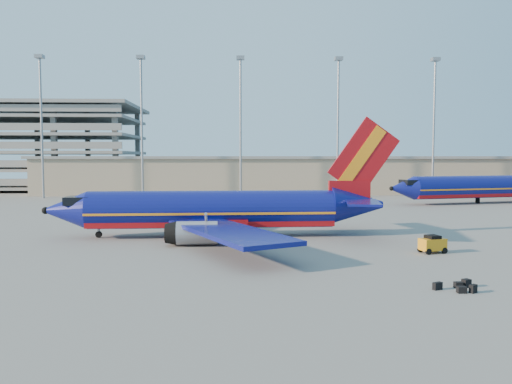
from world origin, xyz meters
TOP-DOWN VIEW (x-y plane):
  - ground at (0.00, 0.00)m, footprint 220.00×220.00m
  - terminal_building at (10.00, 58.00)m, footprint 122.00×16.00m
  - parking_garage at (-62.00, 74.05)m, footprint 62.00×32.00m
  - light_mast_row at (5.00, 46.00)m, footprint 101.60×1.60m
  - aircraft_main at (-7.49, -4.44)m, footprint 37.09×35.67m
  - aircraft_second at (38.59, 31.81)m, footprint 37.80×17.07m
  - baggage_tug at (11.18, -14.26)m, footprint 2.43×1.83m
  - luggage_pile at (8.16, -26.20)m, footprint 2.74×1.88m

SIDE VIEW (x-z plane):
  - ground at x=0.00m, z-range 0.00..0.00m
  - luggage_pile at x=8.16m, z-range -0.03..0.49m
  - baggage_tug at x=11.18m, z-range 0.03..1.58m
  - aircraft_main at x=-7.49m, z-range -3.60..8.96m
  - aircraft_second at x=38.59m, z-range -3.52..9.48m
  - terminal_building at x=10.00m, z-range 0.07..8.57m
  - parking_garage at x=-62.00m, z-range 1.03..22.43m
  - light_mast_row at x=5.00m, z-range 3.23..31.88m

